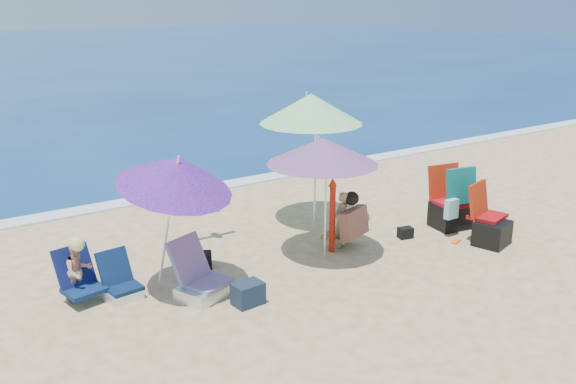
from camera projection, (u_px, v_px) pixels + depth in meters
ground at (344, 278)px, 9.10m from camera, size 120.00×120.00×0.00m
foam at (190, 191)px, 13.14m from camera, size 120.00×0.50×0.04m
umbrella_turquoise at (322, 151)px, 9.35m from camera, size 1.92×1.92×1.93m
umbrella_striped at (311, 109)px, 10.71m from camera, size 1.97×1.97×2.37m
umbrella_blue at (176, 173)px, 8.12m from camera, size 2.02×2.05×2.10m
furled_umbrella at (332, 211)px, 9.85m from camera, size 0.20×0.21×1.26m
chair_navy at (120, 286)px, 8.47m from camera, size 0.51×0.59×0.62m
chair_rainbow at (200, 282)px, 8.48m from camera, size 0.82×0.85×0.80m
camp_chair_left at (490, 227)px, 10.31m from camera, size 0.75×0.82×0.98m
camp_chair_right at (452, 206)px, 10.99m from camera, size 0.85×0.76×1.14m
person_center at (346, 221)px, 10.11m from camera, size 0.77×0.72×0.94m
person_left at (78, 271)px, 8.34m from camera, size 0.59×0.68×0.91m
bag_navy_a at (248, 294)px, 8.28m from camera, size 0.41×0.31×0.30m
bag_black_a at (201, 260)px, 9.43m from camera, size 0.39×0.35×0.24m
bag_black_b at (405, 233)px, 10.61m from camera, size 0.27×0.22×0.18m
orange_item at (456, 241)px, 10.44m from camera, size 0.23×0.16×0.03m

